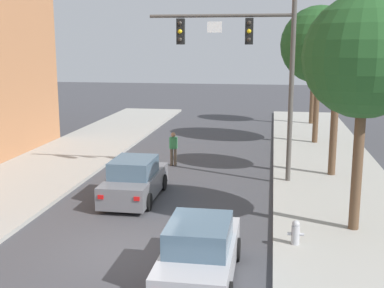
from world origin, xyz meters
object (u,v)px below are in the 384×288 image
pedestrian_crossing_road (173,147)px  street_tree_third (319,45)px  street_tree_second (338,58)px  street_tree_farthest (315,40)px  fire_hydrant (296,232)px  street_tree_nearest (365,57)px  car_lead_grey (135,181)px  car_following_silver (200,254)px  traffic_signal_mast (251,57)px

pedestrian_crossing_road → street_tree_third: street_tree_third is taller
street_tree_second → street_tree_farthest: size_ratio=0.87×
fire_hydrant → street_tree_nearest: street_tree_nearest is taller
car_lead_grey → car_following_silver: same height
car_following_silver → street_tree_second: (4.35, 10.65, 4.53)m
car_lead_grey → fire_hydrant: size_ratio=5.90×
traffic_signal_mast → pedestrian_crossing_road: size_ratio=4.57×
car_lead_grey → pedestrian_crossing_road: pedestrian_crossing_road is taller
car_following_silver → car_lead_grey: bearing=118.5°
traffic_signal_mast → street_tree_third: (3.43, 8.72, 0.44)m
fire_hydrant → street_tree_farthest: (2.03, 22.85, 5.58)m
street_tree_second → street_tree_third: street_tree_third is taller
car_following_silver → street_tree_third: (4.19, 18.05, 5.03)m
street_tree_second → pedestrian_crossing_road: bearing=171.6°
street_tree_nearest → street_tree_farthest: size_ratio=0.94×
street_tree_second → street_tree_farthest: (0.13, 14.60, 0.83)m
street_tree_second → street_tree_third: size_ratio=0.85×
car_lead_grey → street_tree_third: size_ratio=0.54×
traffic_signal_mast → pedestrian_crossing_road: 6.26m
car_lead_grey → street_tree_farthest: bearing=67.4°
car_following_silver → street_tree_farthest: street_tree_farthest is taller
car_following_silver → fire_hydrant: size_ratio=5.89×
fire_hydrant → street_tree_third: size_ratio=0.09×
fire_hydrant → street_tree_second: street_tree_second is taller
traffic_signal_mast → street_tree_farthest: bearing=76.8°
street_tree_farthest → pedestrian_crossing_road: bearing=-118.9°
street_tree_nearest → street_tree_third: (-0.11, 14.10, 0.30)m
fire_hydrant → street_tree_nearest: bearing=39.9°
traffic_signal_mast → car_following_silver: (-0.75, -9.32, -4.59)m
street_tree_third → street_tree_farthest: 7.21m
traffic_signal_mast → car_lead_grey: 6.91m
car_lead_grey → street_tree_nearest: 9.35m
street_tree_nearest → street_tree_farthest: 21.31m
street_tree_second → fire_hydrant: bearing=-103.0°
car_following_silver → street_tree_nearest: (4.30, 3.95, 4.73)m
pedestrian_crossing_road → street_tree_nearest: bearing=-46.8°
car_lead_grey → car_following_silver: bearing=-61.5°
car_following_silver → traffic_signal_mast: bearing=85.4°
fire_hydrant → street_tree_nearest: (1.85, 1.55, 4.95)m
traffic_signal_mast → street_tree_second: (3.59, 1.32, -0.06)m
fire_hydrant → street_tree_second: bearing=77.0°
pedestrian_crossing_road → street_tree_nearest: size_ratio=0.23×
car_following_silver → street_tree_nearest: street_tree_nearest is taller
car_following_silver → pedestrian_crossing_road: (-2.99, 11.72, 0.19)m
pedestrian_crossing_road → fire_hydrant: 10.81m
traffic_signal_mast → car_following_silver: 10.42m
street_tree_nearest → street_tree_second: (0.05, 6.70, -0.20)m
car_lead_grey → street_tree_nearest: size_ratio=0.59×
street_tree_nearest → street_tree_farthest: (0.18, 21.30, 0.63)m
traffic_signal_mast → car_lead_grey: (-4.17, -3.04, -4.59)m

